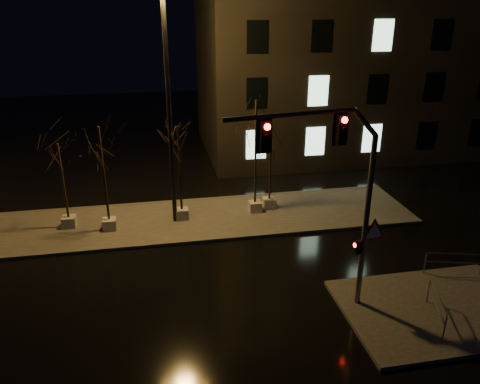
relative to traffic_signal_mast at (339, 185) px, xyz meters
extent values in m
plane|color=black|center=(-3.52, 2.78, -5.08)|extent=(90.00, 90.00, 0.00)
cube|color=#3F3C38|center=(-3.52, 8.78, -5.01)|extent=(22.00, 5.00, 0.15)
cube|color=#3F3C38|center=(3.98, -0.72, -5.01)|extent=(7.00, 5.00, 0.15)
cube|color=black|center=(10.48, 20.78, 2.42)|extent=(25.00, 12.00, 15.00)
cube|color=#B3B0A7|center=(-10.47, 8.94, -4.66)|extent=(0.65, 0.65, 0.55)
cylinder|color=black|center=(-10.47, 8.94, -2.46)|extent=(0.11, 0.11, 3.83)
cube|color=#B3B0A7|center=(-8.44, 8.27, -4.66)|extent=(0.65, 0.65, 0.55)
cylinder|color=black|center=(-8.44, 8.27, -2.03)|extent=(0.11, 0.11, 4.71)
cube|color=#B3B0A7|center=(-4.79, 8.87, -4.66)|extent=(0.65, 0.65, 0.55)
cylinder|color=black|center=(-4.79, 8.87, -2.17)|extent=(0.11, 0.11, 4.42)
cube|color=#B3B0A7|center=(-0.83, 9.05, -4.66)|extent=(0.65, 0.65, 0.55)
cylinder|color=black|center=(-0.83, 9.05, -1.63)|extent=(0.11, 0.11, 5.51)
cube|color=#B3B0A7|center=(0.05, 9.34, -4.66)|extent=(0.65, 0.65, 0.55)
cylinder|color=black|center=(0.05, 9.34, -2.57)|extent=(0.11, 0.11, 3.63)
cylinder|color=#5C5E64|center=(1.20, 0.19, -1.67)|extent=(0.20, 0.20, 6.52)
cylinder|color=#5C5E64|center=(-1.85, -0.28, 2.50)|extent=(4.32, 0.80, 0.15)
cube|color=black|center=(-0.09, -0.01, 1.90)|extent=(0.36, 0.29, 0.98)
cube|color=black|center=(-2.66, -0.40, 1.90)|extent=(0.36, 0.29, 0.98)
cube|color=black|center=(0.97, 0.15, -2.54)|extent=(0.27, 0.23, 0.49)
cone|color=red|center=(1.53, 0.18, -2.00)|extent=(1.12, 0.20, 1.13)
sphere|color=#FF0C07|center=(1.20, 0.19, 2.23)|extent=(0.20, 0.20, 0.20)
cylinder|color=black|center=(-5.16, 8.65, 0.69)|extent=(0.22, 0.22, 11.25)
cylinder|color=#5C5E64|center=(4.78, 1.57, -4.47)|extent=(0.05, 0.05, 0.93)
cylinder|color=#5C5E64|center=(5.88, 1.28, -3.95)|extent=(2.20, 0.62, 0.04)
cylinder|color=#5C5E64|center=(5.88, 1.28, -4.36)|extent=(2.20, 0.62, 0.04)
cylinder|color=#5C5E64|center=(3.14, -2.38, -4.44)|extent=(0.05, 0.05, 0.98)
cylinder|color=#5C5E64|center=(3.81, -0.31, -4.44)|extent=(0.05, 0.05, 0.98)
cylinder|color=#5C5E64|center=(3.47, -1.34, -3.90)|extent=(0.70, 2.08, 0.04)
cylinder|color=#5C5E64|center=(3.47, -1.34, -4.33)|extent=(0.70, 2.08, 0.04)
camera|label=1|loc=(-5.94, -13.61, 5.64)|focal=35.00mm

